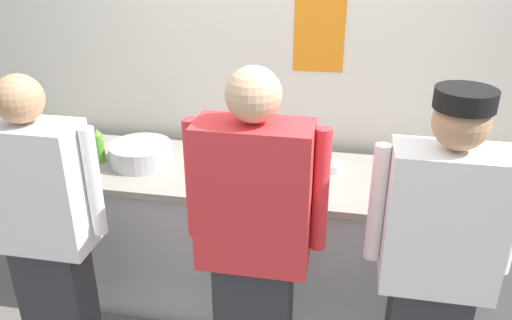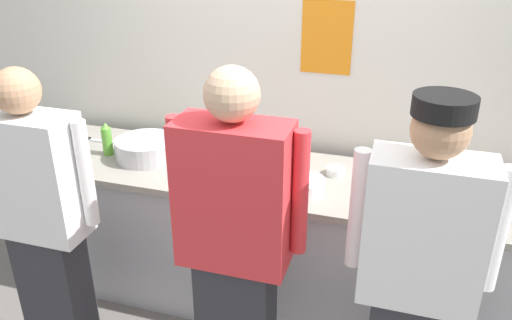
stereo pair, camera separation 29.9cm
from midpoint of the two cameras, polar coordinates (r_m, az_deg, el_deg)
The scene contains 16 objects.
wall_back at distance 3.30m, azimuth 0.78°, elevation 9.55°, with size 4.99×0.11×2.73m.
prep_counter at distance 3.23m, azimuth -0.89°, elevation -8.67°, with size 3.18×0.74×0.90m.
chef_near_left at distance 2.78m, azimuth -24.99°, elevation -7.18°, with size 0.61×0.24×1.65m.
chef_center at distance 2.35m, azimuth -3.93°, elevation -9.41°, with size 0.63×0.24×1.74m.
chef_far_right at distance 2.34m, azimuth 15.64°, elevation -11.15°, with size 0.61×0.24×1.68m.
plate_stack_front at distance 2.81m, azimuth 2.79°, elevation -2.64°, with size 0.22×0.22×0.08m.
mixing_bowl_steel at distance 3.21m, azimuth -15.13°, elevation 0.61°, with size 0.37×0.37×0.12m, color #B7BABF.
sheet_tray at distance 2.93m, azimuth 14.83°, elevation -2.94°, with size 0.47×0.35×0.02m, color #B7BABF.
squeeze_bottle_primary at distance 3.30m, azimuth -19.37°, elevation 1.39°, with size 0.06×0.06×0.21m.
squeeze_bottle_secondary at distance 3.36m, azimuth -24.82°, elevation 0.68°, with size 0.06×0.06×0.19m.
ramekin_orange_sauce at distance 3.29m, azimuth -22.41°, elevation -0.70°, with size 0.09×0.09×0.04m.
ramekin_red_sauce at distance 3.07m, azimuth -5.53°, elevation -0.57°, with size 0.08×0.08×0.04m.
ramekin_green_sauce at distance 3.04m, azimuth 5.85°, elevation -0.82°, with size 0.11×0.11×0.04m.
ramekin_yellow_sauce at distance 2.88m, azimuth -2.46°, elevation -2.42°, with size 0.09×0.09×0.04m.
deli_cup at distance 2.84m, azimuth 22.49°, elevation -4.19°, with size 0.09×0.09×0.10m, color white.
chefs_knife at distance 3.57m, azimuth -20.95°, elevation 1.30°, with size 0.27×0.03×0.02m.
Camera 1 is at (0.41, -2.28, 2.25)m, focal length 36.50 mm.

